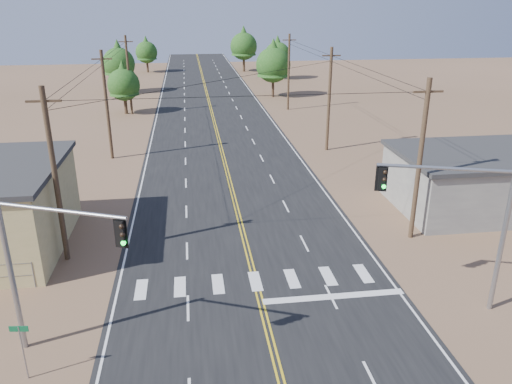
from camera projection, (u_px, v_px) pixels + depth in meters
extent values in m
cube|color=black|center=(224.00, 160.00, 47.01)|extent=(15.00, 200.00, 0.02)
cube|color=gray|center=(502.00, 180.00, 35.76)|extent=(15.00, 8.00, 4.00)
cylinder|color=gray|center=(33.00, 275.00, 25.87)|extent=(0.06, 0.06, 1.50)
cylinder|color=#4C3826|center=(55.00, 178.00, 27.24)|extent=(0.30, 0.30, 10.00)
cube|color=#4C3826|center=(44.00, 101.00, 25.73)|extent=(1.80, 0.12, 0.12)
cylinder|color=#4C3826|center=(107.00, 106.00, 45.73)|extent=(0.30, 0.30, 10.00)
cube|color=#4C3826|center=(102.00, 59.00, 44.22)|extent=(1.80, 0.12, 0.12)
cylinder|color=#4C3826|center=(129.00, 76.00, 64.22)|extent=(0.30, 0.30, 10.00)
cube|color=#4C3826|center=(126.00, 42.00, 62.71)|extent=(1.80, 0.12, 0.12)
cylinder|color=#4C3826|center=(420.00, 162.00, 29.91)|extent=(0.30, 0.30, 10.00)
cube|color=#4C3826|center=(428.00, 92.00, 28.40)|extent=(1.80, 0.12, 0.12)
cylinder|color=#4C3826|center=(329.00, 100.00, 48.40)|extent=(0.30, 0.30, 10.00)
cube|color=#4C3826|center=(331.00, 56.00, 46.89)|extent=(1.80, 0.12, 0.12)
cylinder|color=#4C3826|center=(289.00, 73.00, 66.89)|extent=(0.30, 0.30, 10.00)
cube|color=#4C3826|center=(289.00, 40.00, 65.38)|extent=(1.80, 0.12, 0.12)
cylinder|color=gray|center=(12.00, 280.00, 20.48)|extent=(0.23, 0.23, 6.64)
cylinder|color=gray|center=(59.00, 211.00, 18.58)|extent=(5.18, 2.29, 0.15)
cube|color=black|center=(121.00, 233.00, 18.20)|extent=(0.42, 0.39, 1.04)
sphere|color=black|center=(122.00, 226.00, 17.95)|extent=(0.19, 0.19, 0.19)
sphere|color=black|center=(123.00, 235.00, 18.07)|extent=(0.19, 0.19, 0.19)
sphere|color=#0CE533|center=(123.00, 243.00, 18.19)|extent=(0.19, 0.19, 0.19)
cylinder|color=gray|center=(502.00, 245.00, 23.12)|extent=(0.24, 0.24, 6.94)
cylinder|color=gray|center=(445.00, 168.00, 22.32)|extent=(5.74, 1.97, 0.16)
cube|color=black|center=(382.00, 178.00, 22.98)|extent=(0.42, 0.39, 1.09)
sphere|color=black|center=(385.00, 172.00, 22.71)|extent=(0.20, 0.20, 0.20)
sphere|color=black|center=(385.00, 180.00, 22.83)|extent=(0.20, 0.20, 0.20)
sphere|color=#0CE533|center=(384.00, 187.00, 22.96)|extent=(0.20, 0.20, 0.20)
cylinder|color=gray|center=(24.00, 353.00, 19.42)|extent=(0.06, 0.06, 2.45)
cube|color=#0D5B31|center=(19.00, 329.00, 19.02)|extent=(0.73, 0.11, 0.24)
cylinder|color=#3F2D1E|center=(126.00, 104.00, 65.74)|extent=(0.43, 0.43, 2.50)
cone|color=#1A4A15|center=(123.00, 78.00, 64.49)|extent=(3.88, 3.88, 4.44)
sphere|color=#1A4A15|center=(124.00, 85.00, 64.82)|extent=(4.16, 4.16, 4.16)
cylinder|color=#3F2D1E|center=(121.00, 84.00, 80.43)|extent=(0.44, 0.44, 3.03)
cone|color=#1A4A15|center=(118.00, 57.00, 78.92)|extent=(4.71, 4.71, 5.39)
sphere|color=#1A4A15|center=(119.00, 64.00, 79.31)|extent=(5.05, 5.05, 5.05)
cylinder|color=#3F2D1E|center=(147.00, 66.00, 103.72)|extent=(0.43, 0.43, 2.65)
cone|color=#1A4A15|center=(146.00, 47.00, 102.39)|extent=(4.13, 4.13, 4.72)
sphere|color=#1A4A15|center=(146.00, 52.00, 102.74)|extent=(4.42, 4.42, 4.42)
cylinder|color=#3F2D1E|center=(273.00, 87.00, 77.19)|extent=(0.42, 0.42, 3.17)
cone|color=#1A4A15|center=(273.00, 57.00, 75.61)|extent=(4.93, 4.93, 5.64)
sphere|color=#1A4A15|center=(273.00, 65.00, 76.02)|extent=(5.29, 5.29, 5.29)
cylinder|color=#3F2D1E|center=(277.00, 71.00, 94.66)|extent=(0.50, 0.50, 2.91)
cone|color=#1A4A15|center=(277.00, 49.00, 93.21)|extent=(4.52, 4.52, 5.17)
sphere|color=#1A4A15|center=(277.00, 55.00, 93.59)|extent=(4.84, 4.84, 4.84)
cylinder|color=#3F2D1E|center=(244.00, 63.00, 105.05)|extent=(0.50, 0.50, 3.35)
cone|color=#1A4A15|center=(244.00, 40.00, 103.38)|extent=(5.21, 5.21, 5.95)
sphere|color=#1A4A15|center=(244.00, 46.00, 103.81)|extent=(5.58, 5.58, 5.58)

